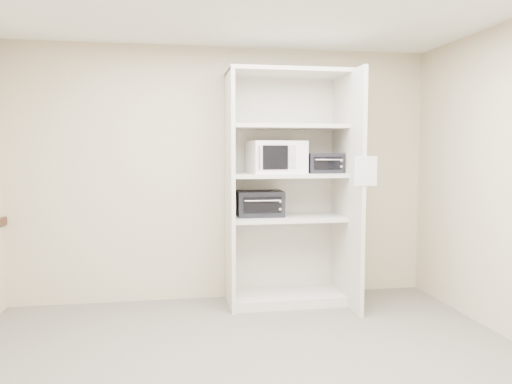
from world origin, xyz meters
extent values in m
cube|color=#666157|center=(0.00, 0.00, 0.00)|extent=(4.50, 4.00, 0.01)
cube|color=#BAAE87|center=(0.00, 2.00, 1.35)|extent=(4.50, 0.02, 2.70)
cube|color=#BAAE87|center=(0.00, -2.00, 1.35)|extent=(4.50, 0.02, 2.70)
cube|color=beige|center=(0.02, 1.68, 1.20)|extent=(0.04, 0.60, 2.40)
cube|color=beige|center=(1.22, 1.53, 1.20)|extent=(0.04, 0.90, 2.40)
cube|color=beige|center=(0.62, 1.99, 1.20)|extent=(1.24, 0.02, 2.40)
cube|color=beige|center=(0.62, 1.70, 0.05)|extent=(1.16, 0.56, 0.10)
cube|color=beige|center=(0.62, 1.70, 0.90)|extent=(1.16, 0.56, 0.04)
cube|color=beige|center=(0.62, 1.70, 1.35)|extent=(1.16, 0.56, 0.04)
cube|color=beige|center=(0.62, 1.70, 1.85)|extent=(1.16, 0.56, 0.04)
cube|color=beige|center=(0.62, 1.70, 2.40)|extent=(1.24, 0.60, 0.04)
cube|color=white|center=(0.51, 1.73, 1.54)|extent=(0.60, 0.48, 0.33)
cube|color=black|center=(1.01, 1.66, 1.47)|extent=(0.36, 0.27, 0.21)
cube|color=black|center=(0.35, 1.76, 1.05)|extent=(0.49, 0.38, 0.26)
cube|color=white|center=(1.23, 1.07, 1.41)|extent=(0.21, 0.01, 0.27)
camera|label=1|loc=(-0.57, -3.35, 1.61)|focal=35.00mm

